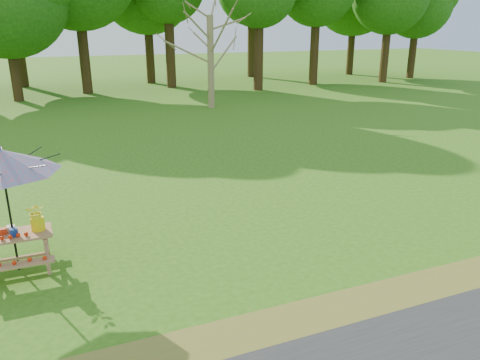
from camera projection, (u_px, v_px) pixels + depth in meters
name	position (u px, v px, depth m)	size (l,w,h in m)	color
ground	(234.00, 244.00, 9.01)	(120.00, 120.00, 0.00)	#336813
drygrass_strip	(309.00, 326.00, 6.55)	(120.00, 1.20, 0.01)	olive
picnic_table	(16.00, 253.00, 7.95)	(1.20, 1.32, 0.67)	#986244
patio_umbrella	(1.00, 161.00, 7.44)	(1.87, 1.87, 2.25)	black
produce_bins	(9.00, 231.00, 7.85)	(0.32, 0.42, 0.13)	red
tomatoes_row	(2.00, 238.00, 7.62)	(0.77, 0.13, 0.07)	red
flower_bucket	(37.00, 215.00, 7.93)	(0.32, 0.29, 0.50)	yellow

